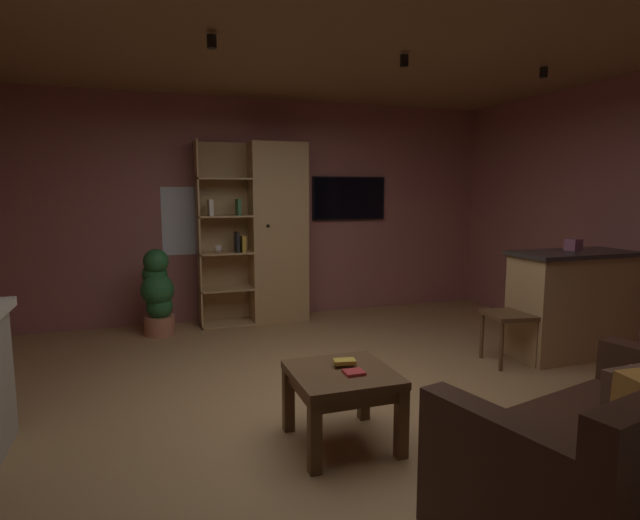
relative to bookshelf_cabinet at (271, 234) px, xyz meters
The scene contains 17 objects.
floor 2.90m from the bookshelf_cabinet, 93.16° to the right, with size 6.30×5.85×0.02m, color #A37A4C.
wall_back 0.42m from the bookshelf_cabinet, 118.44° to the left, with size 6.42×0.06×2.71m, color #9E5B56.
ceiling 3.15m from the bookshelf_cabinet, 93.16° to the right, with size 6.30×5.85×0.02m, color #8E6B47.
window_pane_back 0.95m from the bookshelf_cabinet, 165.17° to the left, with size 0.71×0.01×0.81m, color white.
bookshelf_cabinet is the anchor object (origin of this frame).
kitchen_bar_counter 3.47m from the bookshelf_cabinet, 41.77° to the right, with size 1.48×0.57×1.02m.
tissue_box 3.30m from the bookshelf_cabinet, 41.94° to the right, with size 0.12×0.12×0.11m, color #995972.
leather_couch 4.46m from the bookshelf_cabinet, 81.04° to the right, with size 1.80×1.26×0.84m.
coffee_table 3.29m from the bookshelf_cabinet, 95.63° to the right, with size 0.63×0.64×0.48m.
table_book_0 3.35m from the bookshelf_cabinet, 94.68° to the right, with size 0.12×0.11×0.02m, color #B22D2D.
table_book_1 3.20m from the bookshelf_cabinet, 94.98° to the right, with size 0.14×0.09×0.03m, color gold.
dining_chair 2.96m from the bookshelf_cabinet, 52.08° to the right, with size 0.48×0.48×0.92m.
potted_floor_plant 1.49m from the bookshelf_cabinet, 169.75° to the right, with size 0.36×0.38×0.96m.
wall_mounted_tv 1.20m from the bookshelf_cabinet, 10.83° to the left, with size 1.00×0.06×0.56m.
track_light_spot_1 2.88m from the bookshelf_cabinet, 112.85° to the right, with size 0.07×0.07×0.09m, color black.
track_light_spot_2 2.76m from the bookshelf_cabinet, 74.50° to the right, with size 0.07×0.07×0.09m, color black.
track_light_spot_3 3.36m from the bookshelf_cabinet, 48.27° to the right, with size 0.07×0.07×0.09m, color black.
Camera 1 is at (-1.29, -3.39, 1.59)m, focal length 28.79 mm.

